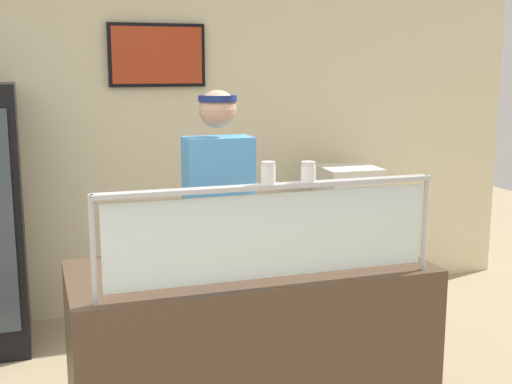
{
  "coord_description": "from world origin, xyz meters",
  "views": [
    {
      "loc": [
        -0.1,
        -2.57,
        1.89
      ],
      "look_at": [
        0.9,
        0.42,
        1.3
      ],
      "focal_mm": 47.24,
      "sensor_mm": 36.0,
      "label": 1
    }
  ],
  "objects_px": {
    "parmesan_shaker": "(268,174)",
    "worker_figure": "(220,223)",
    "pizza_tray": "(257,259)",
    "pizza_server": "(249,257)",
    "pepper_flake_shaker": "(308,173)",
    "pizza_box_stack": "(349,181)"
  },
  "relations": [
    {
      "from": "pepper_flake_shaker",
      "to": "parmesan_shaker",
      "type": "bearing_deg",
      "value": 180.0
    },
    {
      "from": "pizza_tray",
      "to": "pizza_server",
      "type": "height_order",
      "value": "pizza_server"
    },
    {
      "from": "pizza_tray",
      "to": "worker_figure",
      "type": "xyz_separation_m",
      "value": [
        -0.01,
        0.63,
        0.04
      ]
    },
    {
      "from": "worker_figure",
      "to": "pizza_box_stack",
      "type": "height_order",
      "value": "worker_figure"
    },
    {
      "from": "parmesan_shaker",
      "to": "worker_figure",
      "type": "bearing_deg",
      "value": 86.64
    },
    {
      "from": "parmesan_shaker",
      "to": "pepper_flake_shaker",
      "type": "bearing_deg",
      "value": -0.0
    },
    {
      "from": "parmesan_shaker",
      "to": "pizza_box_stack",
      "type": "height_order",
      "value": "parmesan_shaker"
    },
    {
      "from": "parmesan_shaker",
      "to": "worker_figure",
      "type": "xyz_separation_m",
      "value": [
        0.06,
        0.98,
        -0.44
      ]
    },
    {
      "from": "worker_figure",
      "to": "pizza_box_stack",
      "type": "distance_m",
      "value": 1.67
    },
    {
      "from": "pepper_flake_shaker",
      "to": "worker_figure",
      "type": "bearing_deg",
      "value": 97.22
    },
    {
      "from": "parmesan_shaker",
      "to": "worker_figure",
      "type": "height_order",
      "value": "worker_figure"
    },
    {
      "from": "pizza_server",
      "to": "parmesan_shaker",
      "type": "bearing_deg",
      "value": -89.98
    },
    {
      "from": "parmesan_shaker",
      "to": "pizza_tray",
      "type": "bearing_deg",
      "value": 78.94
    },
    {
      "from": "pizza_tray",
      "to": "pizza_box_stack",
      "type": "height_order",
      "value": "pizza_box_stack"
    },
    {
      "from": "pizza_tray",
      "to": "worker_figure",
      "type": "relative_size",
      "value": 0.25
    },
    {
      "from": "pizza_tray",
      "to": "parmesan_shaker",
      "type": "relative_size",
      "value": 4.57
    },
    {
      "from": "worker_figure",
      "to": "pizza_box_stack",
      "type": "bearing_deg",
      "value": 37.79
    },
    {
      "from": "pizza_server",
      "to": "parmesan_shaker",
      "type": "height_order",
      "value": "parmesan_shaker"
    },
    {
      "from": "parmesan_shaker",
      "to": "pepper_flake_shaker",
      "type": "height_order",
      "value": "parmesan_shaker"
    },
    {
      "from": "pizza_tray",
      "to": "pepper_flake_shaker",
      "type": "height_order",
      "value": "pepper_flake_shaker"
    },
    {
      "from": "pepper_flake_shaker",
      "to": "pizza_box_stack",
      "type": "bearing_deg",
      "value": 59.23
    },
    {
      "from": "pepper_flake_shaker",
      "to": "pizza_box_stack",
      "type": "relative_size",
      "value": 0.2
    }
  ]
}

